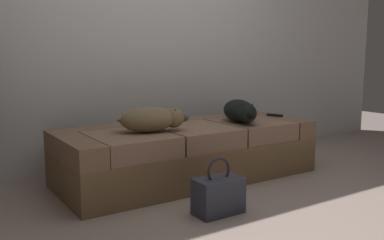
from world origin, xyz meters
The scene contains 7 objects.
ground_plane centered at (0.00, 0.00, 0.00)m, with size 10.00×10.00×0.00m, color #A18C82.
back_wall centered at (0.00, 1.63, 1.40)m, with size 6.40×0.10×2.80m, color silver.
couch centered at (0.00, 0.97, 0.22)m, with size 2.14×0.85×0.45m.
dog_tan centered at (-0.39, 0.86, 0.55)m, with size 0.56×0.34×0.19m.
dog_dark centered at (0.45, 0.85, 0.55)m, with size 0.37×0.55×0.19m.
tv_remote centered at (0.96, 0.95, 0.46)m, with size 0.04×0.15×0.02m, color black.
handbag centered at (-0.28, 0.17, 0.13)m, with size 0.32×0.18×0.38m.
Camera 1 is at (-1.89, -1.97, 1.03)m, focal length 40.02 mm.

